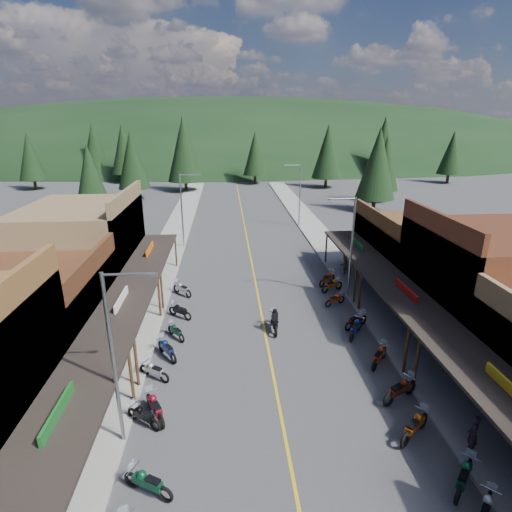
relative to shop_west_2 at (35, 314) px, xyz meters
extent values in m
plane|color=#38383A|center=(13.75, -1.70, -2.53)|extent=(220.00, 220.00, 0.00)
cube|color=gold|center=(13.75, 18.30, -2.53)|extent=(0.15, 90.00, 0.01)
cube|color=gray|center=(5.05, 18.30, -2.46)|extent=(3.40, 94.00, 0.15)
cube|color=gray|center=(22.45, 18.30, -2.46)|extent=(3.40, 94.00, 0.15)
cube|color=brown|center=(3.60, -9.60, 1.57)|extent=(0.30, 10.20, 8.20)
cube|color=black|center=(5.05, -9.60, 0.47)|extent=(3.20, 10.20, 0.18)
cylinder|color=#472D19|center=(6.55, -5.10, -1.03)|extent=(0.16, 0.16, 3.00)
cube|color=#14591E|center=(5.05, -9.60, 0.67)|extent=(0.12, 3.00, 0.70)
cube|color=#3F2111|center=(-0.25, 0.00, -0.03)|extent=(8.00, 9.00, 5.00)
cube|color=#3F2111|center=(3.60, 0.00, 0.57)|extent=(0.30, 9.00, 6.20)
cube|color=black|center=(5.05, 0.00, 0.47)|extent=(3.20, 9.00, 0.18)
cylinder|color=#472D19|center=(6.55, -3.90, -1.03)|extent=(0.16, 0.16, 3.00)
cylinder|color=#472D19|center=(6.55, 3.90, -1.03)|extent=(0.16, 0.16, 3.00)
cube|color=silver|center=(5.05, 0.00, 0.67)|extent=(0.12, 3.00, 0.70)
cube|color=brown|center=(-0.25, 9.60, 0.97)|extent=(8.00, 10.20, 7.00)
cube|color=brown|center=(3.60, 9.60, 1.57)|extent=(0.30, 10.20, 8.20)
cube|color=black|center=(5.05, 9.60, 0.47)|extent=(3.20, 10.20, 0.18)
cylinder|color=#472D19|center=(6.55, 5.10, -1.03)|extent=(0.16, 0.16, 3.00)
cylinder|color=#472D19|center=(6.55, 14.10, -1.03)|extent=(0.16, 0.16, 3.00)
cube|color=#CC590C|center=(5.05, 9.60, 0.67)|extent=(0.12, 3.00, 0.70)
cube|color=black|center=(22.45, -9.60, 0.47)|extent=(3.20, 10.20, 0.18)
cylinder|color=#472D19|center=(20.95, -5.10, -1.03)|extent=(0.16, 0.16, 3.00)
cube|color=gold|center=(22.45, -9.60, 0.67)|extent=(0.12, 3.00, 0.70)
cube|color=#562B19|center=(27.75, 0.00, 0.97)|extent=(8.00, 9.00, 7.00)
cube|color=#562B19|center=(23.90, 0.00, 1.57)|extent=(0.30, 9.00, 8.20)
cube|color=black|center=(22.45, 0.00, 0.47)|extent=(3.20, 9.00, 0.18)
cylinder|color=#472D19|center=(20.95, -3.90, -1.03)|extent=(0.16, 0.16, 3.00)
cylinder|color=#472D19|center=(20.95, 3.90, -1.03)|extent=(0.16, 0.16, 3.00)
cube|color=#B2140F|center=(22.45, 0.00, 0.67)|extent=(0.12, 3.00, 0.70)
cube|color=#4C2D16|center=(27.75, 9.60, -0.03)|extent=(8.00, 10.20, 5.00)
cube|color=#4C2D16|center=(23.90, 9.60, 0.57)|extent=(0.30, 10.20, 6.20)
cube|color=black|center=(22.45, 9.60, 0.47)|extent=(3.20, 10.20, 0.18)
cylinder|color=#472D19|center=(20.95, 5.10, -1.03)|extent=(0.16, 0.16, 3.00)
cylinder|color=#472D19|center=(20.95, 14.10, -1.03)|extent=(0.16, 0.16, 3.00)
cube|color=#14591E|center=(22.45, 9.60, 0.67)|extent=(0.12, 3.00, 0.70)
cylinder|color=gray|center=(6.65, -7.70, 1.47)|extent=(0.16, 0.16, 8.00)
cylinder|color=gray|center=(7.65, -7.70, 5.37)|extent=(2.00, 0.10, 0.10)
cube|color=gray|center=(8.55, -7.70, 5.32)|extent=(0.35, 0.18, 0.12)
cylinder|color=gray|center=(6.65, 20.30, 1.47)|extent=(0.16, 0.16, 8.00)
cylinder|color=gray|center=(7.65, 20.30, 5.37)|extent=(2.00, 0.10, 0.10)
cube|color=gray|center=(8.55, 20.30, 5.32)|extent=(0.35, 0.18, 0.12)
cylinder|color=gray|center=(20.85, 6.30, 1.47)|extent=(0.16, 0.16, 8.00)
cylinder|color=gray|center=(19.85, 6.30, 5.37)|extent=(2.00, 0.10, 0.10)
cube|color=gray|center=(18.95, 6.30, 5.32)|extent=(0.35, 0.18, 0.12)
cylinder|color=gray|center=(20.85, 28.30, 1.47)|extent=(0.16, 0.16, 8.00)
cylinder|color=gray|center=(19.85, 28.30, 5.37)|extent=(2.00, 0.10, 0.10)
cube|color=gray|center=(18.95, 28.30, 5.32)|extent=(0.35, 0.18, 0.12)
ellipsoid|color=black|center=(13.75, 133.30, -2.53)|extent=(310.00, 140.00, 60.00)
cylinder|color=black|center=(-26.25, 60.30, -1.53)|extent=(0.60, 0.60, 2.00)
cone|color=black|center=(-26.25, 60.30, 3.97)|extent=(5.04, 5.04, 9.00)
cylinder|color=black|center=(-10.25, 68.30, -1.53)|extent=(0.60, 0.60, 2.00)
cone|color=black|center=(-10.25, 68.30, 4.72)|extent=(5.88, 5.88, 10.50)
cylinder|color=black|center=(3.75, 56.30, -1.53)|extent=(0.60, 0.60, 2.00)
cone|color=black|center=(3.75, 56.30, 5.47)|extent=(6.72, 6.72, 12.00)
cylinder|color=black|center=(17.75, 64.30, -1.53)|extent=(0.60, 0.60, 2.00)
cone|color=black|center=(17.75, 64.30, 3.97)|extent=(5.04, 5.04, 9.00)
cylinder|color=black|center=(31.75, 58.30, -1.53)|extent=(0.60, 0.60, 2.00)
cone|color=black|center=(31.75, 58.30, 4.72)|extent=(5.88, 5.88, 10.50)
cylinder|color=black|center=(47.75, 70.30, -1.53)|extent=(0.60, 0.60, 2.00)
cone|color=black|center=(47.75, 70.30, 5.47)|extent=(6.72, 6.72, 12.00)
cylinder|color=black|center=(59.75, 62.30, -1.53)|extent=(0.60, 0.60, 2.00)
cone|color=black|center=(59.75, 62.30, 3.97)|extent=(5.04, 5.04, 9.00)
cylinder|color=black|center=(-18.25, 74.30, -1.53)|extent=(0.60, 0.60, 2.00)
cone|color=black|center=(-18.25, 74.30, 4.72)|extent=(5.88, 5.88, 10.50)
cylinder|color=black|center=(-8.25, 38.30, -1.53)|extent=(0.60, 0.60, 2.00)
cone|color=black|center=(-8.25, 38.30, 3.47)|extent=(4.48, 4.48, 8.00)
cylinder|color=black|center=(37.75, 43.30, -1.53)|extent=(0.60, 0.60, 2.00)
cone|color=black|center=(37.75, 43.30, 3.87)|extent=(4.93, 4.93, 8.80)
cylinder|color=black|center=(-4.25, 48.30, -1.53)|extent=(0.60, 0.60, 2.00)
cone|color=black|center=(-4.25, 48.30, 4.27)|extent=(5.38, 5.38, 9.60)
cylinder|color=black|center=(33.75, 36.30, -1.53)|extent=(0.60, 0.60, 2.00)
cone|color=black|center=(33.75, 36.30, 4.67)|extent=(5.82, 5.82, 10.40)
imported|color=black|center=(21.37, -9.50, -1.49)|extent=(0.66, 0.77, 1.78)
imported|color=brown|center=(21.80, 10.82, -1.48)|extent=(1.01, 0.88, 1.80)
camera|label=1|loc=(11.38, -21.99, 10.93)|focal=28.00mm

